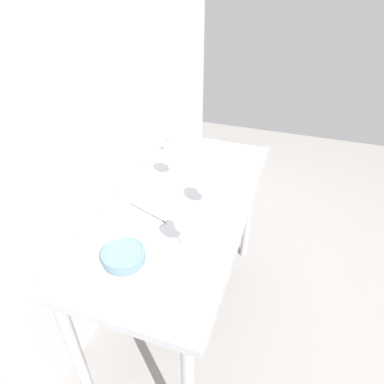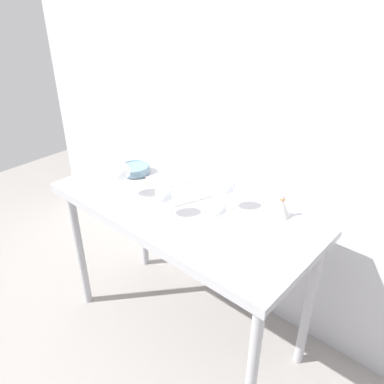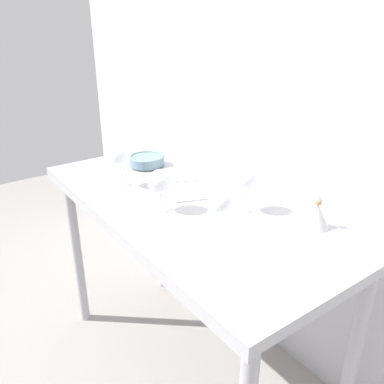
% 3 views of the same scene
% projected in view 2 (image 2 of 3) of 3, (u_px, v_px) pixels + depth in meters
% --- Properties ---
extents(ground_plane, '(6.00, 6.00, 0.00)m').
position_uv_depth(ground_plane, '(184.00, 327.00, 2.39)').
color(ground_plane, gray).
extents(back_wall, '(3.80, 0.04, 2.60)m').
position_uv_depth(back_wall, '(243.00, 106.00, 2.07)').
color(back_wall, '#B4B4B9').
rests_on(back_wall, ground_plane).
extents(steel_counter, '(1.40, 0.65, 0.90)m').
position_uv_depth(steel_counter, '(182.00, 222.00, 2.00)').
color(steel_counter, '#AAAAAF').
rests_on(steel_counter, ground_plane).
extents(wine_glass_near_center, '(0.09, 0.09, 0.16)m').
position_uv_depth(wine_glass_near_center, '(164.00, 195.00, 1.81)').
color(wine_glass_near_center, white).
rests_on(wine_glass_near_center, steel_counter).
extents(wine_glass_far_right, '(0.08, 0.08, 0.16)m').
position_uv_depth(wine_glass_far_right, '(227.00, 187.00, 1.86)').
color(wine_glass_far_right, white).
rests_on(wine_glass_far_right, steel_counter).
extents(wine_glass_near_left, '(0.09, 0.09, 0.18)m').
position_uv_depth(wine_glass_near_left, '(122.00, 172.00, 1.97)').
color(wine_glass_near_left, white).
rests_on(wine_glass_near_left, steel_counter).
extents(wine_glass_near_right, '(0.08, 0.08, 0.16)m').
position_uv_depth(wine_glass_near_right, '(218.00, 210.00, 1.68)').
color(wine_glass_near_right, white).
rests_on(wine_glass_near_right, steel_counter).
extents(open_notebook, '(0.42, 0.33, 0.01)m').
position_uv_depth(open_notebook, '(177.00, 186.00, 2.11)').
color(open_notebook, white).
rests_on(open_notebook, steel_counter).
extents(tasting_sheet_upper, '(0.32, 0.33, 0.00)m').
position_uv_depth(tasting_sheet_upper, '(252.00, 236.00, 1.71)').
color(tasting_sheet_upper, white).
rests_on(tasting_sheet_upper, steel_counter).
extents(tasting_bowl, '(0.17, 0.17, 0.05)m').
position_uv_depth(tasting_bowl, '(135.00, 169.00, 2.24)').
color(tasting_bowl, '#DBCC66').
rests_on(tasting_bowl, steel_counter).
extents(decanter_funnel, '(0.10, 0.10, 0.13)m').
position_uv_depth(decanter_funnel, '(281.00, 208.00, 1.83)').
color(decanter_funnel, silver).
rests_on(decanter_funnel, steel_counter).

